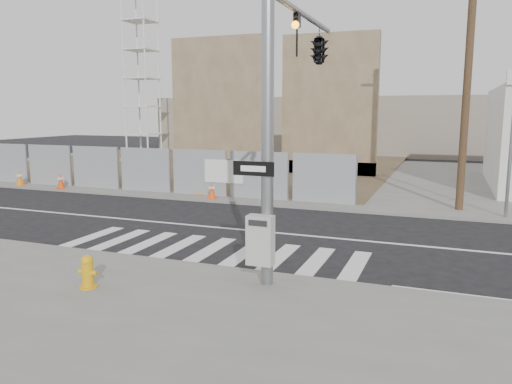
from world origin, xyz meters
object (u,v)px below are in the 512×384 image
(fire_hydrant, at_px, (88,272))
(signal_pole, at_px, (304,71))
(crane_tower, at_px, (140,37))
(traffic_cone_a, at_px, (20,178))
(traffic_cone_c, at_px, (200,185))
(traffic_cone_d, at_px, (212,190))
(traffic_cone_b, at_px, (61,181))

(fire_hydrant, bearing_deg, signal_pole, 35.81)
(signal_pole, xyz_separation_m, crane_tower, (-17.49, 19.05, 4.24))
(traffic_cone_a, height_order, traffic_cone_c, traffic_cone_c)
(signal_pole, distance_m, traffic_cone_c, 10.75)
(traffic_cone_a, height_order, traffic_cone_d, traffic_cone_a)
(traffic_cone_a, distance_m, traffic_cone_b, 2.57)
(signal_pole, height_order, fire_hydrant, signal_pole)
(fire_hydrant, relative_size, traffic_cone_c, 0.88)
(signal_pole, xyz_separation_m, traffic_cone_d, (-5.76, 6.34, -4.31))
(crane_tower, relative_size, fire_hydrant, 25.64)
(traffic_cone_c, bearing_deg, traffic_cone_d, -41.15)
(traffic_cone_a, distance_m, traffic_cone_c, 9.62)
(traffic_cone_b, bearing_deg, traffic_cone_a, 180.00)
(signal_pole, bearing_deg, traffic_cone_a, 158.99)
(crane_tower, relative_size, traffic_cone_a, 22.83)
(signal_pole, bearing_deg, crane_tower, 132.57)
(signal_pole, height_order, traffic_cone_a, signal_pole)
(signal_pole, relative_size, traffic_cone_d, 9.68)
(crane_tower, bearing_deg, signal_pole, -47.43)
(traffic_cone_b, bearing_deg, crane_tower, 106.35)
(traffic_cone_a, bearing_deg, fire_hydrant, -39.45)
(traffic_cone_a, distance_m, traffic_cone_d, 10.56)
(signal_pole, relative_size, traffic_cone_b, 9.35)
(fire_hydrant, xyz_separation_m, traffic_cone_c, (-3.32, 11.54, 0.04))
(fire_hydrant, distance_m, traffic_cone_d, 10.93)
(traffic_cone_b, height_order, traffic_cone_d, traffic_cone_b)
(fire_hydrant, relative_size, traffic_cone_a, 0.89)
(traffic_cone_a, relative_size, traffic_cone_d, 1.10)
(crane_tower, bearing_deg, fire_hydrant, -58.97)
(traffic_cone_b, bearing_deg, traffic_cone_c, 7.64)
(crane_tower, bearing_deg, traffic_cone_a, -84.73)
(signal_pole, height_order, crane_tower, crane_tower)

